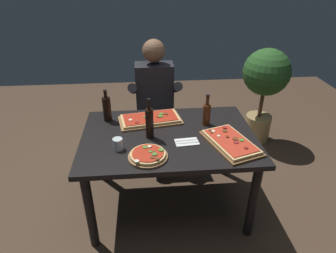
{
  "coord_description": "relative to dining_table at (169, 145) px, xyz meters",
  "views": [
    {
      "loc": [
        -0.18,
        -2.03,
        1.96
      ],
      "look_at": [
        0.0,
        0.05,
        0.79
      ],
      "focal_mm": 31.36,
      "sensor_mm": 36.0,
      "label": 1
    }
  ],
  "objects": [
    {
      "name": "ground_plane",
      "position": [
        0.0,
        0.0,
        -0.64
      ],
      "size": [
        6.4,
        6.4,
        0.0
      ],
      "primitive_type": "plane",
      "color": "#4C3828"
    },
    {
      "name": "dining_table",
      "position": [
        0.0,
        0.0,
        0.0
      ],
      "size": [
        1.4,
        0.96,
        0.74
      ],
      "color": "black",
      "rests_on": "ground_plane"
    },
    {
      "name": "pizza_rectangular_front",
      "position": [
        -0.14,
        0.25,
        0.12
      ],
      "size": [
        0.57,
        0.36,
        0.05
      ],
      "color": "olive",
      "rests_on": "dining_table"
    },
    {
      "name": "pizza_rectangular_left",
      "position": [
        0.46,
        -0.18,
        0.12
      ],
      "size": [
        0.43,
        0.55,
        0.05
      ],
      "color": "brown",
      "rests_on": "dining_table"
    },
    {
      "name": "pizza_round_far",
      "position": [
        -0.17,
        -0.3,
        0.12
      ],
      "size": [
        0.29,
        0.29,
        0.05
      ],
      "color": "olive",
      "rests_on": "dining_table"
    },
    {
      "name": "wine_bottle_dark",
      "position": [
        0.34,
        0.15,
        0.2
      ],
      "size": [
        0.07,
        0.07,
        0.28
      ],
      "color": "#47230F",
      "rests_on": "dining_table"
    },
    {
      "name": "oil_bottle_amber",
      "position": [
        -0.51,
        0.3,
        0.21
      ],
      "size": [
        0.07,
        0.07,
        0.29
      ],
      "color": "black",
      "rests_on": "dining_table"
    },
    {
      "name": "vinegar_bottle_green",
      "position": [
        -0.15,
        -0.02,
        0.23
      ],
      "size": [
        0.06,
        0.06,
        0.34
      ],
      "color": "black",
      "rests_on": "dining_table"
    },
    {
      "name": "tumbler_near_camera",
      "position": [
        -0.39,
        -0.17,
        0.13
      ],
      "size": [
        0.07,
        0.07,
        0.09
      ],
      "color": "silver",
      "rests_on": "dining_table"
    },
    {
      "name": "napkin_cutlery_set",
      "position": [
        0.13,
        -0.13,
        0.1
      ],
      "size": [
        0.19,
        0.13,
        0.01
      ],
      "color": "white",
      "rests_on": "dining_table"
    },
    {
      "name": "diner_chair",
      "position": [
        -0.08,
        0.86,
        -0.16
      ],
      "size": [
        0.44,
        0.44,
        0.87
      ],
      "color": "#3D2B1E",
      "rests_on": "ground_plane"
    },
    {
      "name": "seated_diner",
      "position": [
        -0.08,
        0.74,
        0.1
      ],
      "size": [
        0.53,
        0.41,
        1.33
      ],
      "color": "#23232D",
      "rests_on": "ground_plane"
    },
    {
      "name": "potted_plant_corner",
      "position": [
        1.2,
        1.04,
        0.11
      ],
      "size": [
        0.53,
        0.53,
        1.15
      ],
      "color": "tan",
      "rests_on": "ground_plane"
    }
  ]
}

